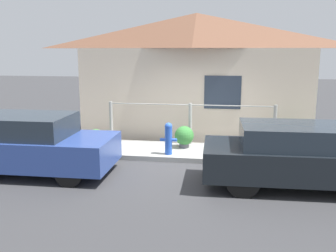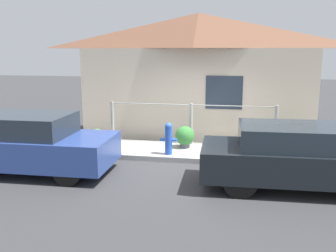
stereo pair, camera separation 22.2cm
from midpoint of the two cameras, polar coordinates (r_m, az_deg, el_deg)
name	(u,v)px [view 2 (the right image)]	position (r m, az deg, el deg)	size (l,w,h in m)	color
ground_plane	(184,163)	(9.67, 3.08, -5.69)	(60.00, 60.00, 0.00)	#38383A
sidewalk	(188,152)	(10.45, 3.66, -3.99)	(24.00, 1.68, 0.13)	#9E9E99
house	(198,38)	(12.38, 5.12, 13.18)	(7.66, 2.23, 4.02)	beige
fence	(191,122)	(10.95, 4.12, 0.65)	(4.90, 0.10, 1.21)	#999993
car_left	(31,144)	(9.34, -19.52, -2.53)	(3.83, 1.76, 1.39)	#2D4793
car_right	(301,157)	(8.28, 20.33, -4.39)	(4.22, 1.77, 1.34)	black
fire_hydrant	(168,138)	(9.87, 0.72, -1.81)	(0.45, 0.20, 0.85)	blue
potted_plant_near_hydrant	(185,136)	(10.59, 3.18, -1.57)	(0.54, 0.54, 0.62)	slate
potted_plant_by_fence	(97,136)	(11.14, -10.19, -1.54)	(0.37, 0.37, 0.46)	#9E5638
potted_plant_corner	(292,138)	(11.00, 18.96, -1.79)	(0.49, 0.49, 0.57)	brown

